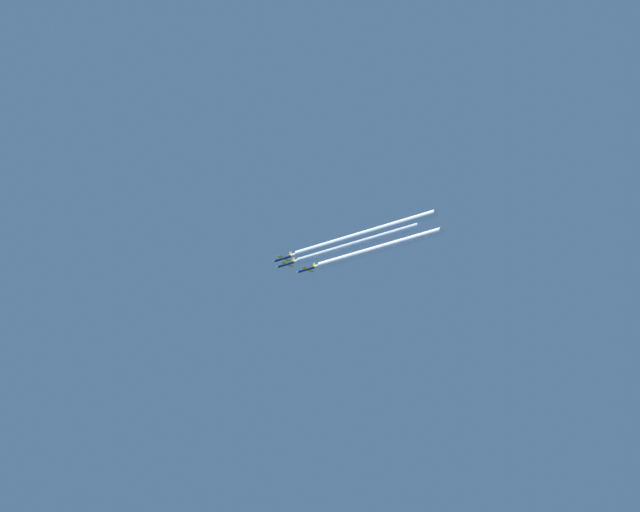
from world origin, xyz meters
TOP-DOWN VIEW (x-y plane):
  - jet_lead at (0.23, 6.49)m, footprint 8.11×11.81m
  - jet_left_wingman at (-9.06, 0.92)m, footprint 8.11×11.81m
  - jet_right_wingman at (8.21, 0.54)m, footprint 8.11×11.81m
  - smoke_trail_lead at (0.23, -33.42)m, footprint 3.35×69.05m
  - smoke_trail_left_wingman at (-9.06, -43.41)m, footprint 3.35×77.90m
  - smoke_trail_right_wingman at (8.21, -39.55)m, footprint 3.35×69.41m

SIDE VIEW (x-z plane):
  - smoke_trail_left_wingman at x=-9.06m, z-range 228.15..231.50m
  - jet_left_wingman at x=-9.06m, z-range 228.44..231.27m
  - smoke_trail_right_wingman at x=8.21m, z-range 228.19..231.53m
  - jet_right_wingman at x=8.21m, z-range 228.47..231.31m
  - smoke_trail_lead at x=0.23m, z-range 229.64..232.99m
  - jet_lead at x=0.23m, z-range 229.93..232.76m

